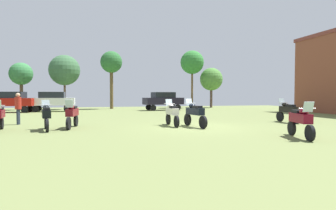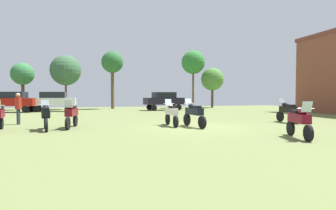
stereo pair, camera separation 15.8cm
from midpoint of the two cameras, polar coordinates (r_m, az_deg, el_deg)
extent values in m
cube|color=olive|center=(14.55, 5.61, -4.59)|extent=(44.00, 52.00, 0.02)
cylinder|color=black|center=(11.18, 27.52, -5.22)|extent=(0.28, 0.61, 0.60)
cylinder|color=black|center=(12.59, 24.45, -4.38)|extent=(0.28, 0.61, 0.60)
cube|color=maroon|center=(11.83, 25.93, -2.46)|extent=(0.70, 1.37, 0.36)
ellipsoid|color=maroon|center=(11.55, 26.55, -1.19)|extent=(0.44, 0.55, 0.24)
cube|color=black|center=(12.03, 25.50, -1.24)|extent=(0.44, 0.62, 0.12)
cube|color=silver|center=(11.24, 27.27, -0.36)|extent=(0.39, 0.24, 0.39)
cylinder|color=#B7B7BC|center=(11.33, 27.05, -0.64)|extent=(0.61, 0.20, 0.04)
cylinder|color=black|center=(15.79, -31.09, -3.17)|extent=(0.23, 0.64, 0.63)
cylinder|color=black|center=(15.64, 0.21, -2.95)|extent=(0.15, 0.62, 0.61)
cylinder|color=black|center=(14.20, 1.93, -3.45)|extent=(0.15, 0.62, 0.61)
cube|color=silver|center=(14.88, 1.03, -1.32)|extent=(0.42, 1.30, 0.36)
ellipsoid|color=silver|center=(15.14, 0.70, -0.20)|extent=(0.34, 0.49, 0.24)
cube|color=black|center=(14.66, 1.29, -0.43)|extent=(0.32, 0.57, 0.12)
cube|color=silver|center=(15.45, 0.36, 0.51)|extent=(0.37, 0.17, 0.39)
cylinder|color=#B7B7BC|center=(15.35, 0.46, 0.28)|extent=(0.62, 0.06, 0.04)
cylinder|color=black|center=(15.02, -23.88, -3.35)|extent=(0.24, 0.62, 0.61)
cylinder|color=black|center=(13.57, -23.67, -3.91)|extent=(0.24, 0.62, 0.61)
cube|color=black|center=(14.26, -23.81, -1.68)|extent=(0.61, 1.28, 0.36)
ellipsoid|color=black|center=(14.52, -23.87, -0.51)|extent=(0.41, 0.54, 0.24)
cube|color=black|center=(14.03, -23.80, -0.76)|extent=(0.41, 0.61, 0.12)
cube|color=silver|center=(14.82, -23.92, 0.23)|extent=(0.38, 0.22, 0.39)
cylinder|color=#B7B7BC|center=(14.73, -23.90, -0.01)|extent=(0.61, 0.17, 0.04)
cylinder|color=black|center=(14.01, -19.83, -3.64)|extent=(0.20, 0.63, 0.62)
cylinder|color=black|center=(15.54, -18.43, -3.07)|extent=(0.20, 0.63, 0.62)
cube|color=maroon|center=(14.74, -19.11, -1.43)|extent=(0.54, 1.38, 0.36)
ellipsoid|color=maroon|center=(14.43, -19.40, -0.40)|extent=(0.38, 0.52, 0.24)
cube|color=black|center=(14.95, -18.92, -0.46)|extent=(0.37, 0.60, 0.12)
cube|color=silver|center=(14.10, -19.73, 0.28)|extent=(0.38, 0.20, 0.39)
cylinder|color=#B7B7BC|center=(14.20, -19.63, 0.05)|extent=(0.62, 0.12, 0.04)
cylinder|color=black|center=(18.83, 22.50, -2.23)|extent=(0.13, 0.63, 0.63)
cylinder|color=black|center=(17.66, 25.40, -2.54)|extent=(0.13, 0.63, 0.63)
cube|color=black|center=(18.21, 23.93, -0.82)|extent=(0.38, 1.27, 0.36)
ellipsoid|color=black|center=(18.42, 23.39, 0.09)|extent=(0.33, 0.48, 0.24)
cube|color=black|center=(18.03, 24.37, -0.09)|extent=(0.31, 0.56, 0.12)
cube|color=silver|center=(18.67, 22.80, 0.67)|extent=(0.36, 0.16, 0.39)
cylinder|color=#B7B7BC|center=(18.59, 22.98, 0.48)|extent=(0.62, 0.04, 0.04)
cylinder|color=black|center=(15.20, 4.25, -3.04)|extent=(0.23, 0.66, 0.65)
cylinder|color=black|center=(13.80, 7.44, -3.57)|extent=(0.23, 0.66, 0.65)
cube|color=black|center=(14.46, 5.77, -1.31)|extent=(0.60, 1.42, 0.36)
ellipsoid|color=black|center=(14.71, 5.18, -0.16)|extent=(0.40, 0.53, 0.24)
cube|color=black|center=(14.23, 6.26, -0.39)|extent=(0.39, 0.60, 0.12)
cube|color=silver|center=(15.01, 4.54, 0.58)|extent=(0.38, 0.21, 0.39)
cylinder|color=#B7B7BC|center=(14.92, 4.73, 0.34)|extent=(0.62, 0.15, 0.04)
cylinder|color=black|center=(29.22, -2.81, -0.59)|extent=(0.67, 0.32, 0.64)
cylinder|color=black|center=(30.57, -3.74, -0.47)|extent=(0.67, 0.32, 0.64)
cylinder|color=black|center=(30.36, 2.38, -0.49)|extent=(0.67, 0.32, 0.64)
cylinder|color=black|center=(31.66, 1.26, -0.38)|extent=(0.67, 0.32, 0.64)
cube|color=black|center=(30.40, -0.69, 0.82)|extent=(4.54, 2.48, 0.75)
cube|color=black|center=(30.39, -0.69, 2.11)|extent=(2.59, 1.95, 0.61)
cylinder|color=black|center=(29.82, -25.54, -0.74)|extent=(0.64, 0.23, 0.64)
cylinder|color=black|center=(31.23, -25.03, -0.61)|extent=(0.64, 0.23, 0.64)
cylinder|color=black|center=(29.40, -19.94, -0.70)|extent=(0.64, 0.23, 0.64)
cylinder|color=black|center=(30.83, -19.68, -0.57)|extent=(0.64, 0.23, 0.64)
cube|color=silver|center=(30.26, -22.58, 0.66)|extent=(4.33, 1.86, 0.75)
cube|color=black|center=(30.26, -22.60, 1.95)|extent=(2.39, 1.62, 0.61)
cylinder|color=black|center=(31.80, -31.39, -0.67)|extent=(0.66, 0.29, 0.64)
cylinder|color=black|center=(29.35, -27.35, -0.81)|extent=(0.66, 0.29, 0.64)
cylinder|color=black|center=(30.71, -26.42, -0.67)|extent=(0.66, 0.29, 0.64)
cube|color=#9C140C|center=(30.54, -29.48, 0.56)|extent=(4.48, 2.29, 0.75)
cube|color=black|center=(30.53, -29.50, 1.84)|extent=(2.54, 1.85, 0.61)
cylinder|color=#252D3F|center=(17.87, -28.37, -2.15)|extent=(0.14, 0.14, 0.87)
cylinder|color=#252D3F|center=(17.71, -28.53, -2.19)|extent=(0.14, 0.14, 0.87)
cylinder|color=#AA281C|center=(17.75, -28.49, 0.35)|extent=(0.35, 0.35, 0.69)
sphere|color=tan|center=(17.75, -28.52, 1.84)|extent=(0.24, 0.24, 0.24)
cylinder|color=brown|center=(36.27, 5.37, 3.59)|extent=(0.25, 0.25, 5.29)
sphere|color=#2F7A31|center=(36.51, 5.38, 8.83)|extent=(3.07, 3.07, 3.07)
cylinder|color=brown|center=(34.02, -20.33, 2.30)|extent=(0.24, 0.24, 3.77)
sphere|color=#38613C|center=(34.14, -20.39, 6.79)|extent=(3.49, 3.49, 3.49)
cylinder|color=brown|center=(35.01, -27.82, 1.96)|extent=(0.35, 0.35, 3.51)
sphere|color=#33743E|center=(35.09, -27.89, 5.75)|extent=(2.49, 2.49, 2.49)
cylinder|color=brown|center=(34.11, -11.33, 3.50)|extent=(0.40, 0.40, 5.10)
sphere|color=#2A632F|center=(34.33, -11.37, 8.75)|extent=(2.62, 2.62, 2.62)
cylinder|color=brown|center=(37.34, 9.31, 1.87)|extent=(0.34, 0.34, 3.12)
sphere|color=#4B8337|center=(37.40, 9.33, 5.31)|extent=(3.04, 3.04, 3.04)
camera|label=1|loc=(0.08, -89.77, 0.01)|focal=29.31mm
camera|label=2|loc=(0.08, 90.23, -0.01)|focal=29.31mm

